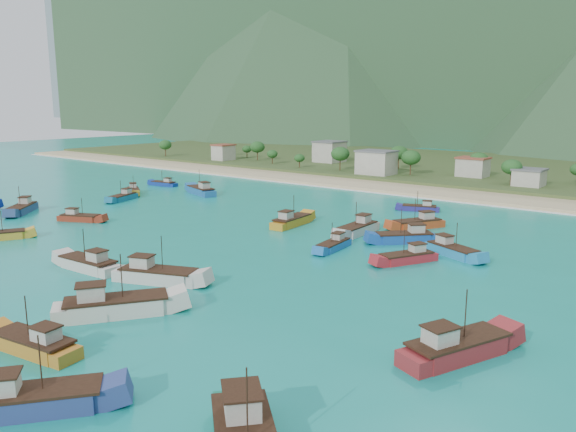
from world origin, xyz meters
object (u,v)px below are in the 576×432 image
Objects in this scene: boat_4 at (123,198)px; boat_29 at (334,246)px; boat_20 at (407,258)px; boat_25 at (35,346)px; boat_1 at (201,191)px; boat_27 at (134,192)px; boat_14 at (114,307)px; boat_18 at (420,209)px; boat_5 at (358,229)px; boat_13 at (32,402)px; boat_19 at (164,184)px; boat_23 at (22,209)px; boat_0 at (405,238)px; boat_26 at (80,218)px; boat_22 at (418,224)px; boat_17 at (89,265)px; boat_9 at (157,276)px; boat_11 at (292,222)px; boat_15 at (456,349)px; boat_28 at (452,251)px.

boat_4 is 68.49m from boat_29.
boat_20 is 53.32m from boat_25.
boat_27 is at bearing 143.93° from boat_1.
boat_14 reaches higher than boat_18.
boat_5 is at bearing -7.05° from boat_25.
boat_13 is 1.28× the size of boat_19.
boat_23 reaches higher than boat_4.
boat_19 reaches higher than boat_18.
boat_26 is (-60.74, -25.57, -0.20)m from boat_0.
boat_17 is at bearing 94.59° from boat_22.
boat_1 is 20.40m from boat_4.
boat_26 is (-63.33, 42.60, -0.27)m from boat_13.
boat_9 reaches higher than boat_23.
boat_11 is 65.89m from boat_19.
boat_29 is (-32.07, 26.56, -0.38)m from boat_15.
boat_20 reaches higher than boat_29.
boat_22 is at bearing -12.41° from boat_25.
boat_13 is 37.41m from boat_15.
boat_29 is (74.63, -14.67, -0.07)m from boat_27.
boat_27 is (-87.90, 14.22, -0.03)m from boat_20.
boat_11 reaches higher than boat_29.
boat_23 is at bearing 37.80° from boat_27.
boat_13 is 76.32m from boat_26.
boat_11 is at bearing 62.10° from boat_22.
boat_9 reaches higher than boat_28.
boat_9 is 64.04m from boat_23.
boat_0 is 44.20m from boat_9.
boat_5 reaches higher than boat_29.
boat_15 reaches higher than boat_18.
boat_15 reaches higher than boat_25.
boat_27 is (-78.43, -8.88, -0.15)m from boat_22.
boat_4 is 100.46m from boat_13.
boat_11 is at bearing -116.78° from boat_19.
boat_11 is 61.11m from boat_23.
boat_11 is at bearing 139.72° from boat_14.
boat_17 is (38.74, -57.62, -0.10)m from boat_1.
boat_15 is 104.13m from boat_23.
boat_9 is 70.01m from boat_18.
boat_11 is 32.99m from boat_18.
boat_26 is at bearing 115.99° from boat_18.
boat_23 reaches higher than boat_18.
boat_4 is at bearing 178.37° from boat_14.
boat_29 is at bearing 150.60° from boat_23.
boat_22 is (12.63, 53.19, -0.13)m from boat_9.
boat_23 reaches higher than boat_22.
boat_13 is at bearing 120.25° from boat_4.
boat_22 reaches higher than boat_27.
boat_11 reaches higher than boat_4.
boat_1 is 39.80m from boat_26.
boat_29 is (-13.27, -0.45, -0.10)m from boat_20.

